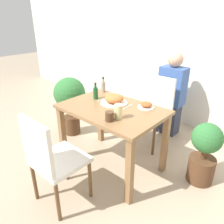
{
  "coord_description": "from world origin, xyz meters",
  "views": [
    {
      "loc": [
        1.38,
        -1.55,
        1.61
      ],
      "look_at": [
        0.0,
        0.0,
        0.68
      ],
      "focal_mm": 35.0,
      "sensor_mm": 36.0,
      "label": 1
    }
  ],
  "objects_px": {
    "potted_plant_right": "(204,152)",
    "sauce_bottle": "(103,86)",
    "potted_plant_left": "(70,98)",
    "food_plate": "(114,99)",
    "side_plate": "(146,105)",
    "chair_far": "(154,108)",
    "drink_cup": "(110,116)",
    "chair_near": "(51,158)",
    "condiment_bottle": "(96,93)",
    "person_figure": "(171,95)",
    "juice_glass": "(118,111)"
  },
  "relations": [
    {
      "from": "chair_far",
      "to": "drink_cup",
      "type": "height_order",
      "value": "chair_far"
    },
    {
      "from": "side_plate",
      "to": "sauce_bottle",
      "type": "bearing_deg",
      "value": 174.04
    },
    {
      "from": "juice_glass",
      "to": "potted_plant_right",
      "type": "bearing_deg",
      "value": 41.16
    },
    {
      "from": "chair_near",
      "to": "person_figure",
      "type": "xyz_separation_m",
      "value": [
        0.11,
        1.89,
        0.08
      ]
    },
    {
      "from": "food_plate",
      "to": "side_plate",
      "type": "relative_size",
      "value": 1.69
    },
    {
      "from": "person_figure",
      "to": "sauce_bottle",
      "type": "bearing_deg",
      "value": -121.37
    },
    {
      "from": "chair_near",
      "to": "condiment_bottle",
      "type": "xyz_separation_m",
      "value": [
        -0.3,
        0.82,
        0.3
      ]
    },
    {
      "from": "chair_far",
      "to": "drink_cup",
      "type": "relative_size",
      "value": 10.17
    },
    {
      "from": "chair_far",
      "to": "food_plate",
      "type": "height_order",
      "value": "chair_far"
    },
    {
      "from": "potted_plant_left",
      "to": "potted_plant_right",
      "type": "bearing_deg",
      "value": 7.92
    },
    {
      "from": "sauce_bottle",
      "to": "food_plate",
      "type": "bearing_deg",
      "value": -29.37
    },
    {
      "from": "chair_far",
      "to": "potted_plant_right",
      "type": "xyz_separation_m",
      "value": [
        0.79,
        -0.32,
        -0.15
      ]
    },
    {
      "from": "condiment_bottle",
      "to": "sauce_bottle",
      "type": "bearing_deg",
      "value": 113.89
    },
    {
      "from": "side_plate",
      "to": "condiment_bottle",
      "type": "bearing_deg",
      "value": -164.34
    },
    {
      "from": "juice_glass",
      "to": "person_figure",
      "type": "bearing_deg",
      "value": 95.03
    },
    {
      "from": "food_plate",
      "to": "chair_far",
      "type": "bearing_deg",
      "value": 78.76
    },
    {
      "from": "chair_near",
      "to": "sauce_bottle",
      "type": "distance_m",
      "value": 1.17
    },
    {
      "from": "side_plate",
      "to": "drink_cup",
      "type": "relative_size",
      "value": 1.96
    },
    {
      "from": "side_plate",
      "to": "potted_plant_left",
      "type": "xyz_separation_m",
      "value": [
        -1.2,
        -0.06,
        -0.21
      ]
    },
    {
      "from": "chair_far",
      "to": "sauce_bottle",
      "type": "relative_size",
      "value": 4.63
    },
    {
      "from": "chair_near",
      "to": "potted_plant_right",
      "type": "distance_m",
      "value": 1.47
    },
    {
      "from": "food_plate",
      "to": "drink_cup",
      "type": "xyz_separation_m",
      "value": [
        0.25,
        -0.34,
        -0.0
      ]
    },
    {
      "from": "side_plate",
      "to": "condiment_bottle",
      "type": "distance_m",
      "value": 0.6
    },
    {
      "from": "drink_cup",
      "to": "person_figure",
      "type": "distance_m",
      "value": 1.39
    },
    {
      "from": "chair_near",
      "to": "sauce_bottle",
      "type": "bearing_deg",
      "value": -69.35
    },
    {
      "from": "potted_plant_right",
      "to": "potted_plant_left",
      "type": "bearing_deg",
      "value": -172.08
    },
    {
      "from": "sauce_bottle",
      "to": "potted_plant_left",
      "type": "xyz_separation_m",
      "value": [
        -0.52,
        -0.13,
        -0.25
      ]
    },
    {
      "from": "side_plate",
      "to": "sauce_bottle",
      "type": "xyz_separation_m",
      "value": [
        -0.68,
        0.07,
        0.05
      ]
    },
    {
      "from": "food_plate",
      "to": "side_plate",
      "type": "xyz_separation_m",
      "value": [
        0.33,
        0.12,
        -0.02
      ]
    },
    {
      "from": "sauce_bottle",
      "to": "juice_glass",
      "type": "bearing_deg",
      "value": -35.72
    },
    {
      "from": "chair_near",
      "to": "sauce_bottle",
      "type": "xyz_separation_m",
      "value": [
        -0.4,
        1.06,
        0.3
      ]
    },
    {
      "from": "side_plate",
      "to": "potted_plant_left",
      "type": "bearing_deg",
      "value": -177.37
    },
    {
      "from": "condiment_bottle",
      "to": "potted_plant_left",
      "type": "relative_size",
      "value": 0.23
    },
    {
      "from": "food_plate",
      "to": "potted_plant_right",
      "type": "distance_m",
      "value": 1.06
    },
    {
      "from": "juice_glass",
      "to": "sauce_bottle",
      "type": "bearing_deg",
      "value": 144.28
    },
    {
      "from": "chair_near",
      "to": "person_figure",
      "type": "distance_m",
      "value": 1.89
    },
    {
      "from": "chair_far",
      "to": "drink_cup",
      "type": "distance_m",
      "value": 1.03
    },
    {
      "from": "drink_cup",
      "to": "sauce_bottle",
      "type": "height_order",
      "value": "sauce_bottle"
    },
    {
      "from": "sauce_bottle",
      "to": "potted_plant_left",
      "type": "relative_size",
      "value": 0.23
    },
    {
      "from": "person_figure",
      "to": "side_plate",
      "type": "bearing_deg",
      "value": -79.3
    },
    {
      "from": "drink_cup",
      "to": "potted_plant_right",
      "type": "relative_size",
      "value": 0.13
    },
    {
      "from": "juice_glass",
      "to": "person_figure",
      "type": "distance_m",
      "value": 1.3
    },
    {
      "from": "chair_far",
      "to": "potted_plant_right",
      "type": "relative_size",
      "value": 1.34
    },
    {
      "from": "sauce_bottle",
      "to": "potted_plant_left",
      "type": "height_order",
      "value": "sauce_bottle"
    },
    {
      "from": "potted_plant_right",
      "to": "sauce_bottle",
      "type": "bearing_deg",
      "value": -174.44
    },
    {
      "from": "sauce_bottle",
      "to": "potted_plant_right",
      "type": "distance_m",
      "value": 1.35
    },
    {
      "from": "sauce_bottle",
      "to": "potted_plant_left",
      "type": "bearing_deg",
      "value": -166.49
    },
    {
      "from": "juice_glass",
      "to": "side_plate",
      "type": "bearing_deg",
      "value": 81.17
    },
    {
      "from": "condiment_bottle",
      "to": "potted_plant_right",
      "type": "height_order",
      "value": "condiment_bottle"
    },
    {
      "from": "chair_far",
      "to": "person_figure",
      "type": "xyz_separation_m",
      "value": [
        0.03,
        0.38,
        0.08
      ]
    }
  ]
}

